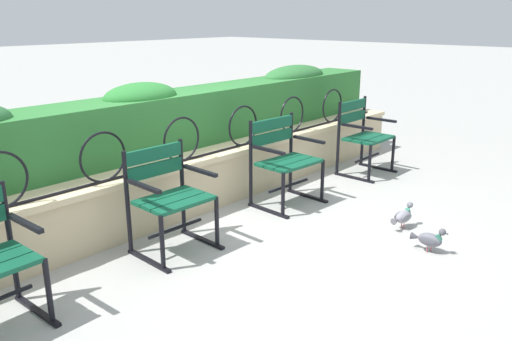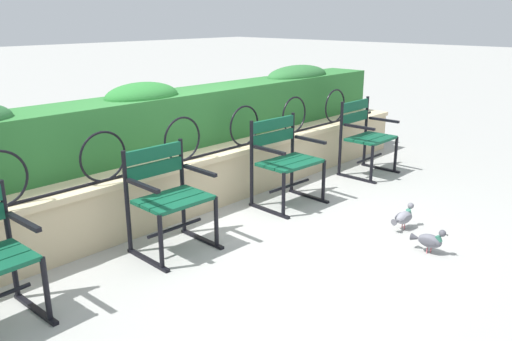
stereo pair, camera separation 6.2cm
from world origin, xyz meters
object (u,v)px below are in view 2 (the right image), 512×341
park_chair_centre_right (284,158)px  park_chair_rightmost (365,135)px  pigeon_far_side (404,217)px  pigeon_near_chairs (429,240)px  park_chair_centre_left (168,195)px

park_chair_centre_right → park_chair_rightmost: bearing=-1.9°
pigeon_far_side → park_chair_centre_right: bearing=99.8°
park_chair_centre_right → park_chair_rightmost: size_ratio=0.98×
park_chair_centre_right → pigeon_near_chairs: 1.64m
park_chair_centre_left → pigeon_far_side: (1.66, -1.22, -0.35)m
park_chair_centre_right → pigeon_near_chairs: size_ratio=2.98×
park_chair_rightmost → pigeon_near_chairs: 2.22m
pigeon_near_chairs → pigeon_far_side: same height
park_chair_centre_left → pigeon_near_chairs: (1.35, -1.60, -0.35)m
park_chair_centre_left → park_chair_centre_right: (1.45, -0.00, 0.01)m
pigeon_far_side → park_chair_centre_left: bearing=143.8°
park_chair_centre_left → pigeon_near_chairs: bearing=-49.8°
pigeon_far_side → park_chair_rightmost: bearing=43.3°
park_chair_centre_left → park_chair_rightmost: size_ratio=0.96×
park_chair_rightmost → pigeon_far_side: 1.74m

